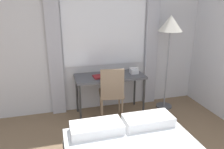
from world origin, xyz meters
TOP-DOWN VIEW (x-y plane):
  - wall_back_with_window at (0.02, 3.01)m, footprint 4.98×0.13m
  - desk at (0.14, 2.67)m, footprint 1.21×0.53m
  - desk_chair at (0.11, 2.45)m, footprint 0.46×0.46m
  - standing_lamp at (1.23, 2.64)m, footprint 0.42×0.42m
  - telephone at (0.59, 2.66)m, footprint 0.16×0.14m
  - book at (-0.01, 2.62)m, footprint 0.31×0.23m

SIDE VIEW (x-z plane):
  - desk_chair at x=0.11m, z-range 0.06..1.01m
  - desk at x=0.14m, z-range 0.30..1.04m
  - book at x=-0.01m, z-range 0.74..0.76m
  - telephone at x=0.59m, z-range 0.73..0.84m
  - wall_back_with_window at x=0.02m, z-range 0.00..2.70m
  - standing_lamp at x=1.23m, z-range 0.64..2.39m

